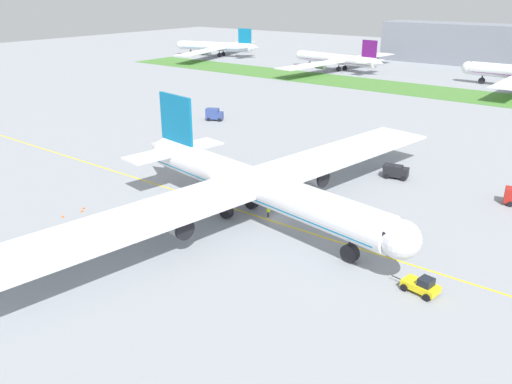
{
  "coord_description": "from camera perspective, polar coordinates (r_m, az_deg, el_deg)",
  "views": [
    {
      "loc": [
        42.2,
        -60.38,
        33.58
      ],
      "look_at": [
        -4.07,
        -0.21,
        3.6
      ],
      "focal_mm": 36.51,
      "sensor_mm": 36.0,
      "label": 1
    }
  ],
  "objects": [
    {
      "name": "traffic_cone_starboard_wing",
      "position": [
        88.93,
        -18.37,
        -1.6
      ],
      "size": [
        0.36,
        0.36,
        0.58
      ],
      "color": "#F2590C",
      "rests_on": "ground"
    },
    {
      "name": "terminal_building",
      "position": [
        264.68,
        25.36,
        14.24
      ],
      "size": [
        107.26,
        20.0,
        18.0
      ],
      "primitive_type": "cube",
      "color": "gray",
      "rests_on": "ground"
    },
    {
      "name": "parked_airliner_far_centre",
      "position": [
        232.77,
        8.97,
        14.15
      ],
      "size": [
        45.73,
        73.97,
        13.63
      ],
      "color": "white",
      "rests_on": "ground"
    },
    {
      "name": "airliner_foreground",
      "position": [
        79.05,
        -0.52,
        0.85
      ],
      "size": [
        56.05,
        90.91,
        16.6
      ],
      "color": "white",
      "rests_on": "ground"
    },
    {
      "name": "traffic_cone_near_nose",
      "position": [
        87.88,
        -18.53,
        -1.9
      ],
      "size": [
        0.36,
        0.36,
        0.58
      ],
      "color": "#F2590C",
      "rests_on": "ground"
    },
    {
      "name": "grass_median_strip",
      "position": [
        186.86,
        24.22,
        9.35
      ],
      "size": [
        320.0,
        24.0,
        0.1
      ],
      "primitive_type": "cube",
      "color": "#4C8438",
      "rests_on": "ground"
    },
    {
      "name": "ground_crew_wingwalker_port",
      "position": [
        81.14,
        1.35,
        -2.09
      ],
      "size": [
        0.42,
        0.56,
        1.74
      ],
      "color": "black",
      "rests_on": "ground"
    },
    {
      "name": "traffic_cone_port_wing",
      "position": [
        86.86,
        -20.42,
        -2.43
      ],
      "size": [
        0.36,
        0.36,
        0.58
      ],
      "color": "#F2590C",
      "rests_on": "ground"
    },
    {
      "name": "ground_plane",
      "position": [
        80.96,
        2.38,
        -2.98
      ],
      "size": [
        600.0,
        600.0,
        0.0
      ],
      "primitive_type": "plane",
      "color": "#9399A0",
      "rests_on": "ground"
    },
    {
      "name": "apron_taxi_line",
      "position": [
        80.14,
        1.93,
        -3.23
      ],
      "size": [
        280.0,
        0.36,
        0.01
      ],
      "primitive_type": "cube",
      "color": "yellow",
      "rests_on": "ground"
    },
    {
      "name": "parked_airliner_far_left",
      "position": [
        279.43,
        -4.28,
        15.59
      ],
      "size": [
        45.98,
        74.78,
        14.27
      ],
      "color": "white",
      "rests_on": "ground"
    },
    {
      "name": "service_truck_fuel_bowser",
      "position": [
        141.93,
        -4.61,
        8.5
      ],
      "size": [
        5.03,
        4.11,
        3.22
      ],
      "color": "#33478C",
      "rests_on": "ground"
    },
    {
      "name": "pushback_tug",
      "position": [
        64.9,
        17.69,
        -9.74
      ],
      "size": [
        6.08,
        3.07,
        2.15
      ],
      "color": "yellow",
      "rests_on": "ground"
    },
    {
      "name": "service_truck_catering_van",
      "position": [
        101.04,
        15.06,
        2.21
      ],
      "size": [
        4.88,
        3.06,
        2.51
      ],
      "color": "black",
      "rests_on": "ground"
    }
  ]
}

